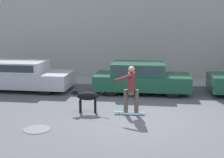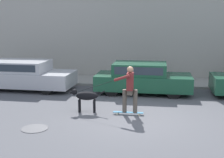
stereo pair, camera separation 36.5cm
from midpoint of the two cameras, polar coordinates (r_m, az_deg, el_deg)
name	(u,v)px [view 1 (the left image)]	position (r m, az deg, el deg)	size (l,w,h in m)	color
ground_plane	(134,118)	(10.02, 2.96, -7.10)	(36.00, 36.00, 0.00)	#545459
back_wall	(139,37)	(16.41, 4.38, 7.66)	(32.00, 0.30, 4.34)	#ADA89E
sidewalk_curb	(138,81)	(15.42, 4.12, -0.46)	(30.00, 2.20, 0.11)	gray
parked_car_0	(19,76)	(14.40, -17.31, 0.59)	(4.59, 1.96, 1.28)	black
parked_car_1	(141,78)	(13.23, 4.52, 0.16)	(4.01, 1.78, 1.29)	black
dog	(86,97)	(10.51, -5.70, -3.26)	(1.18, 0.35, 0.78)	black
skateboarder	(131,87)	(10.11, 2.44, -1.55)	(2.33, 0.59, 1.61)	beige
manhole_cover	(37,129)	(9.29, -14.66, -8.90)	(0.77, 0.77, 0.01)	#38383D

